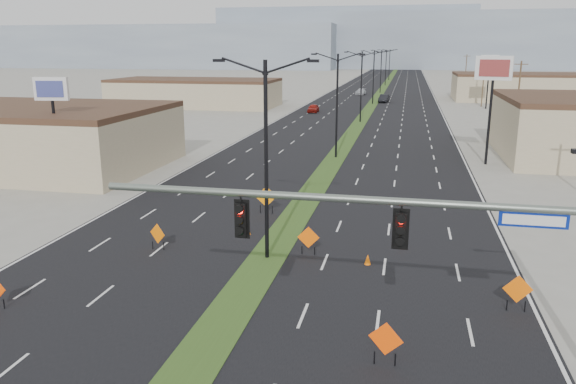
% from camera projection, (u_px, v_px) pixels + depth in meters
% --- Properties ---
extents(road_surface, '(25.00, 400.00, 0.02)m').
position_uv_depth(road_surface, '(374.00, 102.00, 112.37)').
color(road_surface, black).
rests_on(road_surface, ground).
extents(median_strip, '(2.00, 400.00, 0.04)m').
position_uv_depth(median_strip, '(374.00, 102.00, 112.37)').
color(median_strip, '#334E1C').
rests_on(median_strip, ground).
extents(building_sw_far, '(30.00, 14.00, 4.50)m').
position_uv_depth(building_sw_far, '(195.00, 94.00, 104.04)').
color(building_sw_far, tan).
rests_on(building_sw_far, ground).
extents(building_se_far, '(44.00, 16.00, 5.00)m').
position_uv_depth(building_se_far, '(566.00, 89.00, 113.57)').
color(building_se_far, tan).
rests_on(building_se_far, ground).
extents(mesa_west, '(180.00, 50.00, 22.00)m').
position_uv_depth(mesa_west, '(172.00, 47.00, 304.28)').
color(mesa_west, gray).
rests_on(mesa_west, ground).
extents(mesa_center, '(220.00, 50.00, 28.00)m').
position_uv_depth(mesa_center, '(477.00, 41.00, 290.27)').
color(mesa_center, gray).
rests_on(mesa_center, ground).
extents(mesa_backdrop, '(140.00, 50.00, 32.00)m').
position_uv_depth(mesa_backdrop, '(346.00, 38.00, 322.81)').
color(mesa_backdrop, gray).
rests_on(mesa_backdrop, ground).
extents(signal_mast, '(16.30, 0.60, 8.00)m').
position_uv_depth(signal_mast, '(464.00, 248.00, 16.62)').
color(signal_mast, slate).
rests_on(signal_mast, ground).
extents(streetlight_0, '(5.15, 0.24, 10.02)m').
position_uv_depth(streetlight_0, '(266.00, 155.00, 27.66)').
color(streetlight_0, black).
rests_on(streetlight_0, ground).
extents(streetlight_1, '(5.15, 0.24, 10.02)m').
position_uv_depth(streetlight_1, '(337.00, 102.00, 54.18)').
color(streetlight_1, black).
rests_on(streetlight_1, ground).
extents(streetlight_2, '(5.15, 0.24, 10.02)m').
position_uv_depth(streetlight_2, '(361.00, 84.00, 80.70)').
color(streetlight_2, black).
rests_on(streetlight_2, ground).
extents(streetlight_3, '(5.15, 0.24, 10.02)m').
position_uv_depth(streetlight_3, '(374.00, 75.00, 107.23)').
color(streetlight_3, black).
rests_on(streetlight_3, ground).
extents(streetlight_4, '(5.15, 0.24, 10.02)m').
position_uv_depth(streetlight_4, '(381.00, 70.00, 133.75)').
color(streetlight_4, black).
rests_on(streetlight_4, ground).
extents(streetlight_5, '(5.15, 0.24, 10.02)m').
position_uv_depth(streetlight_5, '(386.00, 66.00, 160.27)').
color(streetlight_5, black).
rests_on(streetlight_5, ground).
extents(streetlight_6, '(5.15, 0.24, 10.02)m').
position_uv_depth(streetlight_6, '(389.00, 64.00, 186.79)').
color(streetlight_6, black).
rests_on(streetlight_6, ground).
extents(utility_pole_1, '(1.60, 0.20, 9.00)m').
position_uv_depth(utility_pole_1, '(518.00, 97.00, 69.28)').
color(utility_pole_1, '#4C3823').
rests_on(utility_pole_1, ground).
extents(utility_pole_2, '(1.60, 0.20, 9.00)m').
position_uv_depth(utility_pole_2, '(483.00, 81.00, 102.44)').
color(utility_pole_2, '#4C3823').
rests_on(utility_pole_2, ground).
extents(utility_pole_3, '(1.60, 0.20, 9.00)m').
position_uv_depth(utility_pole_3, '(466.00, 73.00, 135.59)').
color(utility_pole_3, '#4C3823').
rests_on(utility_pole_3, ground).
extents(car_left, '(1.66, 4.02, 1.36)m').
position_uv_depth(car_left, '(313.00, 108.00, 94.18)').
color(car_left, maroon).
rests_on(car_left, ground).
extents(car_mid, '(2.16, 4.77, 1.52)m').
position_uv_depth(car_mid, '(384.00, 98.00, 111.60)').
color(car_mid, black).
rests_on(car_mid, ground).
extents(car_far, '(2.33, 4.84, 1.36)m').
position_uv_depth(car_far, '(361.00, 92.00, 129.53)').
color(car_far, '#B6B9C0').
rests_on(car_far, ground).
extents(construction_sign_1, '(1.02, 0.48, 1.46)m').
position_uv_depth(construction_sign_1, '(158.00, 235.00, 29.98)').
color(construction_sign_1, orange).
rests_on(construction_sign_1, ground).
extents(construction_sign_2, '(1.32, 0.49, 1.84)m').
position_uv_depth(construction_sign_2, '(266.00, 198.00, 36.51)').
color(construction_sign_2, orange).
rests_on(construction_sign_2, ground).
extents(construction_sign_3, '(1.16, 0.11, 1.54)m').
position_uv_depth(construction_sign_3, '(308.00, 238.00, 29.24)').
color(construction_sign_3, '#F35905').
rests_on(construction_sign_3, ground).
extents(construction_sign_4, '(1.19, 0.32, 1.61)m').
position_uv_depth(construction_sign_4, '(386.00, 340.00, 18.96)').
color(construction_sign_4, '#FF4705').
rests_on(construction_sign_4, ground).
extents(construction_sign_5, '(1.20, 0.10, 1.60)m').
position_uv_depth(construction_sign_5, '(518.00, 290.00, 22.88)').
color(construction_sign_5, '#E35804').
rests_on(construction_sign_5, ground).
extents(cone_0, '(0.41, 0.41, 0.56)m').
position_uv_depth(cone_0, '(248.00, 230.00, 32.52)').
color(cone_0, '#DA5F04').
rests_on(cone_0, ground).
extents(cone_1, '(0.43, 0.43, 0.55)m').
position_uv_depth(cone_1, '(368.00, 259.00, 28.04)').
color(cone_1, '#FA6705').
rests_on(cone_1, ground).
extents(cone_2, '(0.43, 0.43, 0.55)m').
position_uv_depth(cone_2, '(402.00, 243.00, 30.40)').
color(cone_2, '#F04B05').
rests_on(cone_2, ground).
extents(cone_3, '(0.50, 0.50, 0.64)m').
position_uv_depth(cone_3, '(243.00, 207.00, 37.23)').
color(cone_3, '#E05804').
rests_on(cone_3, ground).
extents(pole_sign_west, '(2.74, 0.76, 8.32)m').
position_uv_depth(pole_sign_west, '(52.00, 98.00, 44.15)').
color(pole_sign_west, black).
rests_on(pole_sign_west, ground).
extents(pole_sign_east_near, '(3.19, 1.22, 9.85)m').
position_uv_depth(pole_sign_east_near, '(493.00, 76.00, 50.37)').
color(pole_sign_east_near, black).
rests_on(pole_sign_east_near, ground).
extents(pole_sign_east_far, '(3.05, 0.55, 9.32)m').
position_uv_depth(pole_sign_east_far, '(490.00, 65.00, 98.11)').
color(pole_sign_east_far, black).
rests_on(pole_sign_east_far, ground).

